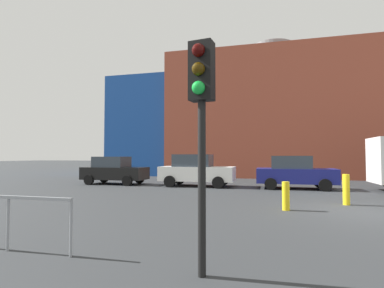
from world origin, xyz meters
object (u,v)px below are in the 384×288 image
object	(u,v)px
parked_car_2	(294,172)
traffic_light_near_left	(201,102)
parked_car_1	(196,170)
parked_car_0	(114,170)
bollard_yellow_0	(286,196)
bollard_yellow_1	(346,190)

from	to	relation	value
parked_car_2	traffic_light_near_left	size ratio (longest dim) A/B	1.18
parked_car_1	parked_car_2	size ratio (longest dim) A/B	1.05
parked_car_1	traffic_light_near_left	distance (m)	13.44
parked_car_1	parked_car_0	bearing A→B (deg)	-180.00
parked_car_1	bollard_yellow_0	world-z (taller)	parked_car_1
parked_car_1	parked_car_2	distance (m)	5.53
parked_car_0	traffic_light_near_left	size ratio (longest dim) A/B	1.15
parked_car_2	traffic_light_near_left	distance (m)	13.26
parked_car_0	traffic_light_near_left	world-z (taller)	traffic_light_near_left
traffic_light_near_left	parked_car_1	bearing A→B (deg)	-158.35
parked_car_2	traffic_light_near_left	world-z (taller)	traffic_light_near_left
traffic_light_near_left	parked_car_0	bearing A→B (deg)	-138.66
bollard_yellow_0	bollard_yellow_1	bearing A→B (deg)	37.34
parked_car_0	bollard_yellow_0	xyz separation A→B (m)	(10.13, -6.94, -0.40)
parked_car_0	traffic_light_near_left	distance (m)	15.65
parked_car_1	bollard_yellow_1	bearing A→B (deg)	-37.26
parked_car_2	traffic_light_near_left	xyz separation A→B (m)	(-2.30, -12.94, 1.69)
parked_car_0	parked_car_2	distance (m)	10.94
traffic_light_near_left	bollard_yellow_0	world-z (taller)	traffic_light_near_left
traffic_light_near_left	bollard_yellow_1	xyz separation A→B (m)	(3.69, 7.68, -2.03)
parked_car_1	bollard_yellow_0	bearing A→B (deg)	-55.73
parked_car_1	parked_car_2	world-z (taller)	parked_car_1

